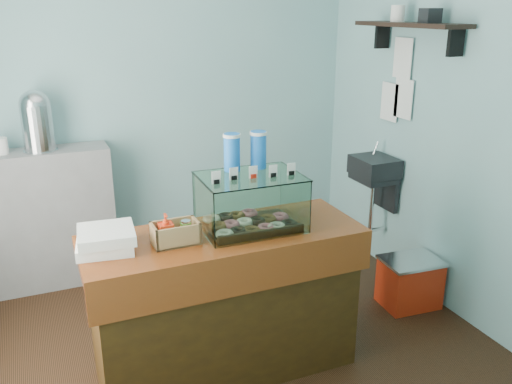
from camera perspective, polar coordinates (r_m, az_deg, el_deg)
name	(u,v)px	position (r m, az deg, el deg)	size (l,w,h in m)	color
ground	(213,344)	(3.74, -4.50, -15.70)	(3.50, 3.50, 0.00)	black
room_shell	(210,84)	(3.12, -4.90, 11.24)	(3.54, 3.04, 2.82)	#80B3BA
counter	(225,302)	(3.29, -3.25, -11.47)	(1.60, 0.60, 0.90)	#3E260B
back_shelf	(48,219)	(4.53, -21.08, -2.67)	(1.00, 0.32, 1.10)	gray
display_case	(249,199)	(3.13, -0.77, -0.75)	(0.59, 0.44, 0.53)	black
condiment_crate	(174,233)	(2.96, -8.62, -4.26)	(0.25, 0.15, 0.18)	tan
pastry_boxes	(106,239)	(2.97, -15.55, -4.83)	(0.33, 0.33, 0.12)	white
coffee_urn	(37,119)	(4.30, -22.09, 7.10)	(0.25, 0.25, 0.46)	silver
red_cooler	(410,282)	(4.22, 15.87, -9.10)	(0.44, 0.35, 0.37)	red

